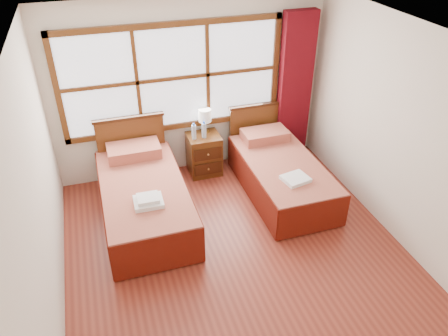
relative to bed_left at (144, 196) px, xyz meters
name	(u,v)px	position (x,y,z in m)	size (l,w,h in m)	color
floor	(240,261)	(0.94, -1.20, -0.32)	(4.50, 4.50, 0.00)	maroon
ceiling	(246,43)	(0.94, -1.20, 2.28)	(4.50, 4.50, 0.00)	white
wall_back	(190,88)	(0.94, 1.05, 0.98)	(4.00, 4.00, 0.00)	silver
wall_left	(37,205)	(-1.06, -1.20, 0.98)	(4.50, 4.50, 0.00)	silver
wall_right	(407,140)	(2.94, -1.20, 0.98)	(4.50, 4.50, 0.00)	silver
window	(173,78)	(0.69, 1.02, 1.18)	(3.16, 0.06, 1.56)	white
curtain	(295,88)	(2.54, 0.91, 0.85)	(0.50, 0.16, 2.30)	#610912
bed_left	(144,196)	(0.00, 0.00, 0.00)	(1.07, 2.09, 1.04)	#381B0B
bed_right	(280,173)	(1.96, 0.00, -0.02)	(1.00, 2.02, 0.96)	#381B0B
nightstand	(204,154)	(1.05, 0.80, 0.00)	(0.48, 0.47, 0.64)	#582F13
towels_left	(148,201)	(0.01, -0.49, 0.28)	(0.35, 0.31, 0.10)	white
towels_right	(296,179)	(1.92, -0.52, 0.22)	(0.38, 0.34, 0.05)	white
lamp	(205,116)	(1.10, 0.91, 0.58)	(0.19, 0.19, 0.37)	gold
bottle_near	(194,132)	(0.89, 0.75, 0.43)	(0.07, 0.07, 0.25)	#A8BFD8
bottle_far	(204,130)	(1.04, 0.75, 0.44)	(0.07, 0.07, 0.26)	#A8BFD8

